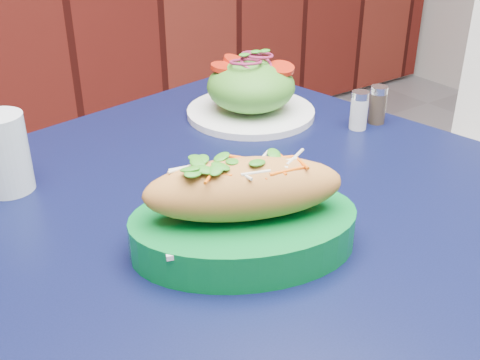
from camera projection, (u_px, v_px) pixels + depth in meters
cafe_table at (240, 247)px, 0.87m from camera, size 0.93×0.93×0.75m
banh_mi_basket at (244, 213)px, 0.69m from camera, size 0.31×0.27×0.12m
salad_plate at (251, 91)px, 1.06m from camera, size 0.23×0.23×0.11m
water_glass at (4, 153)px, 0.81m from camera, size 0.07×0.07×0.11m
salt_shaker at (359, 110)px, 1.01m from camera, size 0.03×0.03×0.07m
pepper_shaker at (378, 105)px, 1.04m from camera, size 0.03×0.03×0.07m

